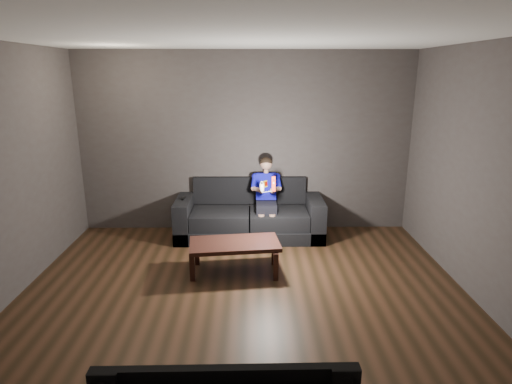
{
  "coord_description": "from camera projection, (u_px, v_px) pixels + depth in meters",
  "views": [
    {
      "loc": [
        0.08,
        -3.9,
        2.39
      ],
      "look_at": [
        0.15,
        1.55,
        0.85
      ],
      "focal_mm": 30.0,
      "sensor_mm": 36.0,
      "label": 1
    }
  ],
  "objects": [
    {
      "name": "front_wall",
      "position": [
        230.0,
        354.0,
        1.63
      ],
      "size": [
        5.0,
        0.04,
        2.7
      ],
      "primitive_type": "cube",
      "color": "#3D3534",
      "rests_on": "ground"
    },
    {
      "name": "child",
      "position": [
        266.0,
        191.0,
        6.27
      ],
      "size": [
        0.44,
        0.54,
        1.09
      ],
      "color": "black",
      "rests_on": "sofa"
    },
    {
      "name": "coffee_table",
      "position": [
        235.0,
        246.0,
        5.2
      ],
      "size": [
        1.14,
        0.66,
        0.39
      ],
      "color": "black",
      "rests_on": "floor"
    },
    {
      "name": "ceiling",
      "position": [
        241.0,
        34.0,
        3.67
      ],
      "size": [
        5.0,
        5.0,
        0.02
      ],
      "primitive_type": "cube",
      "color": "white",
      "rests_on": "back_wall"
    },
    {
      "name": "right_wall",
      "position": [
        505.0,
        185.0,
        4.06
      ],
      "size": [
        0.04,
        5.0,
        2.7
      ],
      "primitive_type": "cube",
      "color": "#3D3534",
      "rests_on": "ground"
    },
    {
      "name": "back_wall",
      "position": [
        245.0,
        143.0,
        6.44
      ],
      "size": [
        5.0,
        0.04,
        2.7
      ],
      "primitive_type": "cube",
      "color": "#3D3534",
      "rests_on": "ground"
    },
    {
      "name": "nunchuk_white",
      "position": [
        262.0,
        187.0,
        5.82
      ],
      "size": [
        0.08,
        0.11,
        0.16
      ],
      "color": "white",
      "rests_on": "child"
    },
    {
      "name": "floor",
      "position": [
        243.0,
        312.0,
        4.4
      ],
      "size": [
        5.0,
        5.0,
        0.0
      ],
      "primitive_type": "plane",
      "color": "black",
      "rests_on": "ground"
    },
    {
      "name": "wii_remote_black",
      "position": [
        183.0,
        198.0,
        6.26
      ],
      "size": [
        0.04,
        0.14,
        0.03
      ],
      "color": "black",
      "rests_on": "sofa"
    },
    {
      "name": "wii_remote_red",
      "position": [
        274.0,
        184.0,
        5.81
      ],
      "size": [
        0.05,
        0.08,
        0.21
      ],
      "color": "red",
      "rests_on": "child"
    },
    {
      "name": "sofa",
      "position": [
        250.0,
        217.0,
        6.44
      ],
      "size": [
        2.16,
        0.93,
        0.83
      ],
      "color": "black",
      "rests_on": "floor"
    }
  ]
}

